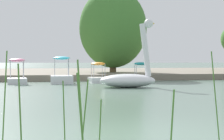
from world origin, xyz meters
TOP-DOWN VIEW (x-y plane):
  - ground_plane at (0.00, 0.00)m, footprint 565.36×565.36m
  - shore_bank_far at (0.00, 33.23)m, footprint 138.08×24.90m
  - swan_boat at (3.43, 13.69)m, footprint 3.05×1.92m
  - pedal_boat_teal at (5.53, 18.63)m, footprint 1.34×1.97m
  - pedal_boat_orange at (2.81, 19.02)m, footprint 1.13×1.85m
  - pedal_boat_cyan at (0.45, 18.54)m, footprint 1.51×2.26m
  - pedal_boat_pink at (-2.21, 18.50)m, footprint 1.16×2.04m
  - tree_willow_near_path at (5.54, 26.72)m, footprint 5.97×6.05m
  - reed_clump_foreground at (-1.21, -1.41)m, footprint 3.16×1.26m

SIDE VIEW (x-z plane):
  - ground_plane at x=0.00m, z-range 0.00..0.00m
  - shore_bank_far at x=0.00m, z-range 0.00..0.43m
  - pedal_boat_teal at x=5.53m, z-range -0.28..1.01m
  - pedal_boat_pink at x=-2.21m, z-range -0.35..1.17m
  - pedal_boat_orange at x=2.81m, z-range -0.23..1.06m
  - pedal_boat_cyan at x=0.45m, z-range -0.38..1.26m
  - swan_boat at x=3.43m, z-range -1.22..2.32m
  - reed_clump_foreground at x=-1.21m, z-range -0.14..1.39m
  - tree_willow_near_path at x=5.54m, z-range 0.61..7.51m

